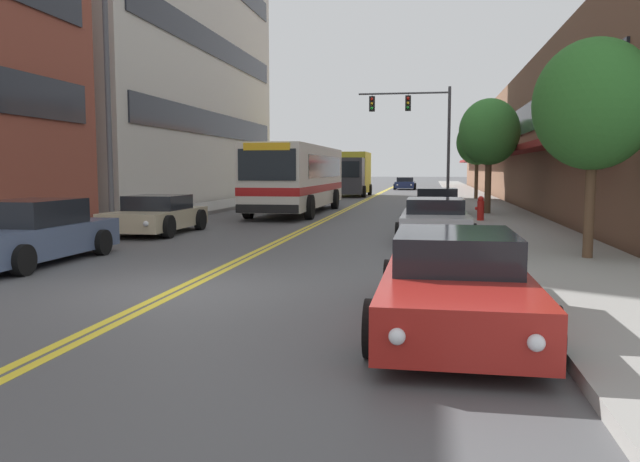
# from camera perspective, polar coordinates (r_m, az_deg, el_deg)

# --- Properties ---
(ground_plane) EXTENTS (240.00, 240.00, 0.00)m
(ground_plane) POSITION_cam_1_polar(r_m,az_deg,el_deg) (46.98, 4.95, 3.20)
(ground_plane) COLOR #4C4C4F
(sidewalk_left) EXTENTS (2.97, 106.00, 0.16)m
(sidewalk_left) POSITION_cam_1_polar(r_m,az_deg,el_deg) (48.09, -3.38, 3.36)
(sidewalk_left) COLOR gray
(sidewalk_left) RESTS_ON ground_plane
(sidewalk_right) EXTENTS (2.97, 106.00, 0.16)m
(sidewalk_right) POSITION_cam_1_polar(r_m,az_deg,el_deg) (46.88, 13.50, 3.15)
(sidewalk_right) COLOR gray
(sidewalk_right) RESTS_ON ground_plane
(centre_line) EXTENTS (0.34, 106.00, 0.01)m
(centre_line) POSITION_cam_1_polar(r_m,az_deg,el_deg) (46.98, 4.95, 3.20)
(centre_line) COLOR yellow
(centre_line) RESTS_ON ground_plane
(storefront_row_right) EXTENTS (9.10, 68.00, 7.17)m
(storefront_row_right) POSITION_cam_1_polar(r_m,az_deg,el_deg) (47.56, 20.53, 7.21)
(storefront_row_right) COLOR brown
(storefront_row_right) RESTS_ON ground_plane
(city_bus) EXTENTS (2.84, 11.31, 3.04)m
(city_bus) POSITION_cam_1_polar(r_m,az_deg,el_deg) (29.02, -1.98, 5.10)
(city_bus) COLOR silver
(city_bus) RESTS_ON ground_plane
(car_white_parked_left_near) EXTENTS (1.98, 4.30, 1.38)m
(car_white_parked_left_near) POSITION_cam_1_polar(r_m,az_deg,el_deg) (41.79, -1.85, 3.80)
(car_white_parked_left_near) COLOR white
(car_white_parked_left_near) RESTS_ON ground_plane
(car_slate_blue_parked_left_mid) EXTENTS (2.00, 4.83, 1.36)m
(car_slate_blue_parked_left_mid) POSITION_cam_1_polar(r_m,az_deg,el_deg) (14.75, -25.05, -0.29)
(car_slate_blue_parked_left_mid) COLOR #475675
(car_slate_blue_parked_left_mid) RESTS_ON ground_plane
(car_beige_parked_left_far) EXTENTS (2.15, 4.30, 1.20)m
(car_beige_parked_left_far) POSITION_cam_1_polar(r_m,az_deg,el_deg) (20.31, -14.73, 1.40)
(car_beige_parked_left_far) COLOR #BCAD89
(car_beige_parked_left_far) RESTS_ON ground_plane
(car_red_parked_right_foreground) EXTENTS (2.01, 4.91, 1.21)m
(car_red_parked_right_foreground) POSITION_cam_1_polar(r_m,az_deg,el_deg) (8.20, 12.22, -4.63)
(car_red_parked_right_foreground) COLOR maroon
(car_red_parked_right_foreground) RESTS_ON ground_plane
(car_black_parked_right_mid) EXTENTS (2.17, 4.26, 1.21)m
(car_black_parked_right_mid) POSITION_cam_1_polar(r_m,az_deg,el_deg) (26.94, 10.65, 2.50)
(car_black_parked_right_mid) COLOR black
(car_black_parked_right_mid) RESTS_ON ground_plane
(car_silver_parked_right_far) EXTENTS (2.11, 4.62, 1.18)m
(car_silver_parked_right_far) POSITION_cam_1_polar(r_m,az_deg,el_deg) (18.22, 10.48, 0.99)
(car_silver_parked_right_far) COLOR #B7B7BC
(car_silver_parked_right_far) RESTS_ON ground_plane
(car_navy_moving_lead) EXTENTS (2.13, 4.58, 1.20)m
(car_navy_moving_lead) POSITION_cam_1_polar(r_m,az_deg,el_deg) (62.86, 7.79, 4.31)
(car_navy_moving_lead) COLOR #19234C
(car_navy_moving_lead) RESTS_ON ground_plane
(box_truck) EXTENTS (2.68, 6.57, 3.29)m
(box_truck) POSITION_cam_1_polar(r_m,az_deg,el_deg) (47.03, 2.88, 5.27)
(box_truck) COLOR #38383D
(box_truck) RESTS_ON ground_plane
(traffic_signal_mast) EXTENTS (5.57, 0.38, 6.95)m
(traffic_signal_mast) POSITION_cam_1_polar(r_m,az_deg,el_deg) (38.87, 9.02, 9.90)
(traffic_signal_mast) COLOR #47474C
(traffic_signal_mast) RESTS_ON ground_plane
(street_lamp_left_near) EXTENTS (1.92, 0.28, 8.30)m
(street_lamp_left_near) POSITION_cam_1_polar(r_m,az_deg,el_deg) (19.80, -18.28, 13.66)
(street_lamp_left_near) COLOR #47474C
(street_lamp_left_near) RESTS_ON ground_plane
(street_tree_right_near) EXTENTS (2.45, 2.45, 4.54)m
(street_tree_right_near) POSITION_cam_1_polar(r_m,az_deg,el_deg) (14.27, 23.75, 10.50)
(street_tree_right_near) COLOR brown
(street_tree_right_near) RESTS_ON sidewalk_right
(street_tree_right_mid) EXTENTS (2.52, 2.52, 4.81)m
(street_tree_right_mid) POSITION_cam_1_polar(r_m,az_deg,el_deg) (27.38, 15.22, 8.70)
(street_tree_right_mid) COLOR brown
(street_tree_right_mid) RESTS_ON sidewalk_right
(street_tree_right_far) EXTENTS (2.58, 2.58, 4.97)m
(street_tree_right_far) POSITION_cam_1_polar(r_m,az_deg,el_deg) (40.84, 14.18, 7.86)
(street_tree_right_far) COLOR brown
(street_tree_right_far) RESTS_ON sidewalk_right
(fire_hydrant) EXTENTS (0.32, 0.24, 0.88)m
(fire_hydrant) POSITION_cam_1_polar(r_m,az_deg,el_deg) (23.42, 14.47, 2.02)
(fire_hydrant) COLOR red
(fire_hydrant) RESTS_ON sidewalk_right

